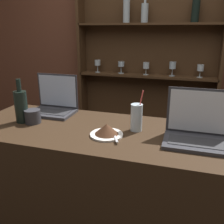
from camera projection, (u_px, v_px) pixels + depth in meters
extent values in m
cube|color=black|center=(129.00, 209.00, 1.51)|extent=(1.89, 0.59, 1.00)
cube|color=brown|center=(162.00, 49.00, 2.51)|extent=(7.00, 0.06, 2.70)
cube|color=#472D19|center=(83.00, 81.00, 2.74)|extent=(0.03, 0.18, 1.98)
cube|color=#472D19|center=(218.00, 90.00, 2.36)|extent=(0.03, 0.18, 1.98)
cube|color=#472D19|center=(147.00, 84.00, 2.63)|extent=(1.41, 0.02, 1.98)
cube|color=#472D19|center=(144.00, 121.00, 2.68)|extent=(1.37, 0.18, 0.02)
cube|color=#472D19|center=(146.00, 76.00, 2.52)|extent=(1.37, 0.18, 0.02)
cube|color=#472D19|center=(148.00, 24.00, 2.36)|extent=(1.37, 0.18, 0.02)
cylinder|color=silver|center=(98.00, 72.00, 2.66)|extent=(0.06, 0.06, 0.01)
cylinder|color=silver|center=(98.00, 69.00, 2.65)|extent=(0.01, 0.01, 0.07)
cylinder|color=silver|center=(98.00, 63.00, 2.63)|extent=(0.06, 0.06, 0.06)
cylinder|color=silver|center=(121.00, 73.00, 2.59)|extent=(0.06, 0.06, 0.01)
cylinder|color=silver|center=(121.00, 70.00, 2.58)|extent=(0.01, 0.01, 0.07)
cylinder|color=silver|center=(121.00, 64.00, 2.56)|extent=(0.06, 0.06, 0.05)
cylinder|color=silver|center=(146.00, 74.00, 2.52)|extent=(0.06, 0.06, 0.01)
cylinder|color=silver|center=(146.00, 71.00, 2.51)|extent=(0.01, 0.01, 0.06)
cylinder|color=silver|center=(146.00, 65.00, 2.49)|extent=(0.06, 0.06, 0.06)
cylinder|color=silver|center=(172.00, 76.00, 2.45)|extent=(0.06, 0.06, 0.01)
cylinder|color=silver|center=(172.00, 72.00, 2.43)|extent=(0.01, 0.01, 0.07)
cylinder|color=silver|center=(173.00, 65.00, 2.41)|extent=(0.06, 0.06, 0.07)
cylinder|color=silver|center=(200.00, 77.00, 2.38)|extent=(0.05, 0.05, 0.01)
cylinder|color=silver|center=(200.00, 74.00, 2.37)|extent=(0.01, 0.01, 0.06)
cylinder|color=silver|center=(201.00, 68.00, 2.35)|extent=(0.06, 0.06, 0.06)
cylinder|color=black|center=(196.00, 11.00, 2.22)|extent=(0.07, 0.07, 0.19)
cylinder|color=#B2C1C6|center=(126.00, 11.00, 2.39)|extent=(0.07, 0.07, 0.21)
cylinder|color=#B2C1C6|center=(145.00, 13.00, 2.34)|extent=(0.07, 0.07, 0.17)
cylinder|color=#B2C1C6|center=(145.00, 0.00, 2.31)|extent=(0.02, 0.02, 0.06)
cube|color=#333338|center=(52.00, 113.00, 1.65)|extent=(0.29, 0.20, 0.02)
cube|color=#28282B|center=(51.00, 112.00, 1.64)|extent=(0.25, 0.11, 0.00)
cube|color=#333338|center=(58.00, 91.00, 1.70)|extent=(0.29, 0.00, 0.23)
cube|color=silver|center=(58.00, 91.00, 1.70)|extent=(0.27, 0.01, 0.21)
cube|color=#333338|center=(198.00, 143.00, 1.21)|extent=(0.33, 0.21, 0.02)
cube|color=#28282B|center=(198.00, 142.00, 1.20)|extent=(0.28, 0.12, 0.00)
cube|color=#333338|center=(200.00, 112.00, 1.26)|extent=(0.33, 0.00, 0.24)
cube|color=silver|center=(200.00, 112.00, 1.26)|extent=(0.30, 0.01, 0.22)
cylinder|color=silver|center=(107.00, 135.00, 1.32)|extent=(0.17, 0.17, 0.01)
cone|color=#422616|center=(107.00, 129.00, 1.31)|extent=(0.13, 0.13, 0.06)
cube|color=#B7B7BC|center=(115.00, 135.00, 1.29)|extent=(0.08, 0.16, 0.00)
cylinder|color=silver|center=(136.00, 117.00, 1.36)|extent=(0.06, 0.06, 0.15)
cylinder|color=#E04C47|center=(139.00, 111.00, 1.35)|extent=(0.05, 0.01, 0.23)
cylinder|color=black|center=(21.00, 107.00, 1.48)|extent=(0.08, 0.08, 0.19)
cylinder|color=black|center=(19.00, 85.00, 1.44)|extent=(0.03, 0.03, 0.07)
cylinder|color=#2D2D33|center=(33.00, 116.00, 1.48)|extent=(0.09, 0.09, 0.08)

